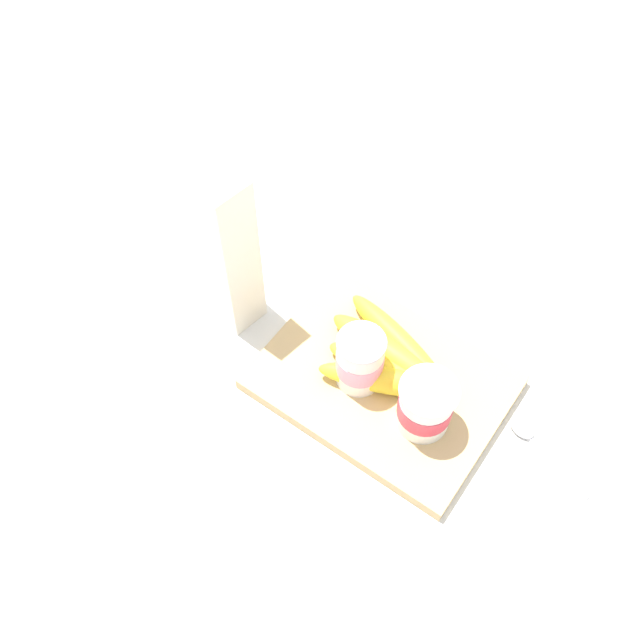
{
  "coord_description": "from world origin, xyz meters",
  "views": [
    {
      "loc": [
        -0.21,
        0.44,
        0.89
      ],
      "look_at": [
        0.1,
        0.0,
        0.07
      ],
      "focal_mm": 42.01,
      "sensor_mm": 36.0,
      "label": 1
    }
  ],
  "objects_px": {
    "cutting_board": "(382,382)",
    "yogurt_cup_front": "(425,406)",
    "spoon": "(537,443)",
    "yogurt_cup_back": "(360,360)",
    "banana_bunch": "(390,360)",
    "cereal_box": "(199,228)"
  },
  "relations": [
    {
      "from": "banana_bunch",
      "to": "yogurt_cup_back",
      "type": "bearing_deg",
      "value": 56.61
    },
    {
      "from": "cutting_board",
      "to": "cereal_box",
      "type": "distance_m",
      "value": 0.32
    },
    {
      "from": "cereal_box",
      "to": "yogurt_cup_back",
      "type": "distance_m",
      "value": 0.27
    },
    {
      "from": "spoon",
      "to": "yogurt_cup_front",
      "type": "bearing_deg",
      "value": 25.79
    },
    {
      "from": "cutting_board",
      "to": "yogurt_cup_front",
      "type": "relative_size",
      "value": 3.79
    },
    {
      "from": "cereal_box",
      "to": "yogurt_cup_front",
      "type": "relative_size",
      "value": 3.21
    },
    {
      "from": "spoon",
      "to": "banana_bunch",
      "type": "bearing_deg",
      "value": 6.26
    },
    {
      "from": "cereal_box",
      "to": "yogurt_cup_back",
      "type": "relative_size",
      "value": 2.94
    },
    {
      "from": "cereal_box",
      "to": "yogurt_cup_back",
      "type": "bearing_deg",
      "value": -172.08
    },
    {
      "from": "cutting_board",
      "to": "spoon",
      "type": "relative_size",
      "value": 2.38
    },
    {
      "from": "banana_bunch",
      "to": "spoon",
      "type": "distance_m",
      "value": 0.22
    },
    {
      "from": "cutting_board",
      "to": "cereal_box",
      "type": "height_order",
      "value": "cereal_box"
    },
    {
      "from": "yogurt_cup_front",
      "to": "yogurt_cup_back",
      "type": "distance_m",
      "value": 0.1
    },
    {
      "from": "cereal_box",
      "to": "banana_bunch",
      "type": "relative_size",
      "value": 1.38
    },
    {
      "from": "cutting_board",
      "to": "spoon",
      "type": "distance_m",
      "value": 0.21
    },
    {
      "from": "cereal_box",
      "to": "spoon",
      "type": "xyz_separation_m",
      "value": [
        -0.5,
        -0.05,
        -0.13
      ]
    },
    {
      "from": "cutting_board",
      "to": "banana_bunch",
      "type": "xyz_separation_m",
      "value": [
        0.0,
        -0.02,
        0.03
      ]
    },
    {
      "from": "cutting_board",
      "to": "yogurt_cup_back",
      "type": "xyz_separation_m",
      "value": [
        0.03,
        0.02,
        0.05
      ]
    },
    {
      "from": "cereal_box",
      "to": "yogurt_cup_back",
      "type": "xyz_separation_m",
      "value": [
        -0.27,
        0.01,
        -0.07
      ]
    },
    {
      "from": "yogurt_cup_back",
      "to": "spoon",
      "type": "distance_m",
      "value": 0.25
    },
    {
      "from": "cereal_box",
      "to": "yogurt_cup_front",
      "type": "xyz_separation_m",
      "value": [
        -0.37,
        0.01,
        -0.07
      ]
    },
    {
      "from": "yogurt_cup_back",
      "to": "spoon",
      "type": "bearing_deg",
      "value": -165.69
    }
  ]
}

